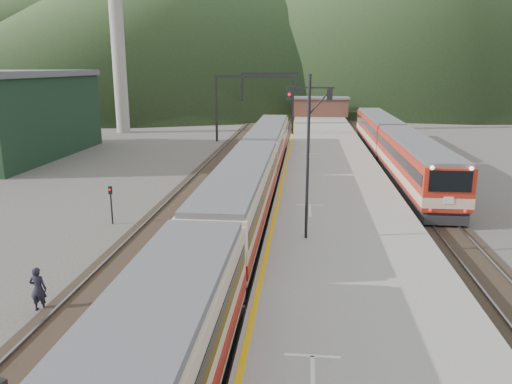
# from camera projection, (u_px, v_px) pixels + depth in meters

# --- Properties ---
(track_main) EXTENTS (2.60, 200.00, 0.23)m
(track_main) POSITION_uv_depth(u_px,v_px,m) (268.00, 165.00, 46.46)
(track_main) COLOR black
(track_main) RESTS_ON ground
(track_far) EXTENTS (2.60, 200.00, 0.23)m
(track_far) POSITION_uv_depth(u_px,v_px,m) (215.00, 164.00, 46.94)
(track_far) COLOR black
(track_far) RESTS_ON ground
(track_second) EXTENTS (2.60, 200.00, 0.23)m
(track_second) POSITION_uv_depth(u_px,v_px,m) (394.00, 167.00, 45.34)
(track_second) COLOR black
(track_second) RESTS_ON ground
(platform) EXTENTS (8.00, 100.00, 1.00)m
(platform) POSITION_uv_depth(u_px,v_px,m) (330.00, 166.00, 43.88)
(platform) COLOR gray
(platform) RESTS_ON ground
(gantry_near) EXTENTS (9.55, 0.25, 8.00)m
(gantry_near) POSITION_uv_depth(u_px,v_px,m) (254.00, 95.00, 59.85)
(gantry_near) COLOR black
(gantry_near) RESTS_ON ground
(gantry_far) EXTENTS (9.55, 0.25, 8.00)m
(gantry_far) POSITION_uv_depth(u_px,v_px,m) (270.00, 87.00, 83.96)
(gantry_far) COLOR black
(gantry_far) RESTS_ON ground
(smokestack) EXTENTS (1.80, 1.80, 30.00)m
(smokestack) POSITION_uv_depth(u_px,v_px,m) (116.00, 20.00, 66.15)
(smokestack) COLOR #9E998E
(smokestack) RESTS_ON ground
(station_shed) EXTENTS (9.40, 4.40, 3.10)m
(station_shed) POSITION_uv_depth(u_px,v_px,m) (320.00, 106.00, 81.95)
(station_shed) COLOR brown
(station_shed) RESTS_ON platform
(hill_a) EXTENTS (180.00, 180.00, 60.00)m
(hill_a) POSITION_uv_depth(u_px,v_px,m) (193.00, 8.00, 187.66)
(hill_a) COLOR #294223
(hill_a) RESTS_ON ground
(hill_d) EXTENTS (200.00, 200.00, 55.00)m
(hill_d) POSITION_uv_depth(u_px,v_px,m) (56.00, 27.00, 244.28)
(hill_d) COLOR #294223
(hill_d) RESTS_ON ground
(main_train) EXTENTS (2.84, 58.19, 3.46)m
(main_train) POSITION_uv_depth(u_px,v_px,m) (242.00, 197.00, 27.76)
(main_train) COLOR beige
(main_train) RESTS_ON track_main
(second_train) EXTENTS (2.84, 38.72, 3.47)m
(second_train) POSITION_uv_depth(u_px,v_px,m) (392.00, 144.00, 46.51)
(second_train) COLOR #B12517
(second_train) RESTS_ON track_second
(signal_mast) EXTENTS (2.20, 0.31, 7.69)m
(signal_mast) POSITION_uv_depth(u_px,v_px,m) (308.00, 142.00, 22.87)
(signal_mast) COLOR black
(signal_mast) RESTS_ON platform
(short_signal_b) EXTENTS (0.27, 0.24, 2.27)m
(short_signal_b) POSITION_uv_depth(u_px,v_px,m) (222.00, 182.00, 33.46)
(short_signal_b) COLOR black
(short_signal_b) RESTS_ON ground
(short_signal_c) EXTENTS (0.25, 0.21, 2.27)m
(short_signal_c) POSITION_uv_depth(u_px,v_px,m) (111.00, 200.00, 29.02)
(short_signal_c) COLOR black
(short_signal_c) RESTS_ON ground
(worker) EXTENTS (0.66, 0.45, 1.75)m
(worker) POSITION_uv_depth(u_px,v_px,m) (38.00, 289.00, 18.79)
(worker) COLOR black
(worker) RESTS_ON ground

